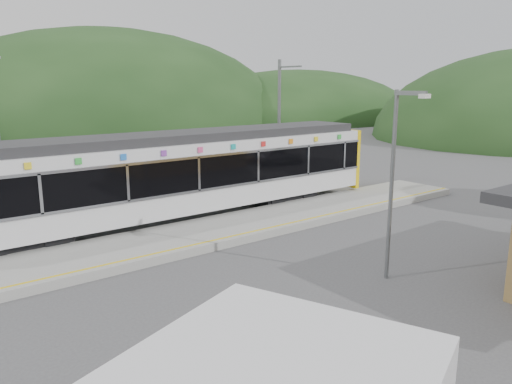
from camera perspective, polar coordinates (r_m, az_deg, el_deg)
ground at (r=17.36m, az=3.54°, el=-7.01°), size 120.00×120.00×0.00m
hills at (r=25.15m, az=6.09°, el=-0.97°), size 146.00×149.00×26.00m
platform at (r=19.78m, az=-2.82°, el=-4.12°), size 26.00×3.20×0.30m
yellow_line at (r=18.73m, az=-0.52°, el=-4.55°), size 26.00×0.10×0.01m
train at (r=20.98m, az=-9.80°, el=2.04°), size 20.44×3.01×3.74m
catenary_mast_east at (r=27.52m, az=2.70°, el=7.92°), size 0.18×1.80×7.00m
lamp_post at (r=14.79m, az=15.70°, el=2.52°), size 0.37×1.00×5.57m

